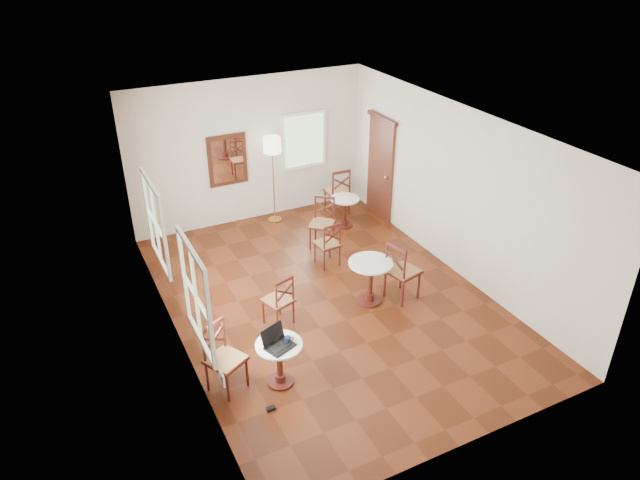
# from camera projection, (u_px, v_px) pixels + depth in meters

# --- Properties ---
(ground) EXTENTS (7.00, 7.00, 0.00)m
(ground) POSITION_uv_depth(u_px,v_px,m) (328.00, 300.00, 9.83)
(ground) COLOR #54210E
(ground) RESTS_ON ground
(room_shell) EXTENTS (5.02, 7.02, 3.01)m
(room_shell) POSITION_uv_depth(u_px,v_px,m) (317.00, 192.00, 9.11)
(room_shell) COLOR beige
(room_shell) RESTS_ON ground
(cafe_table_near) EXTENTS (0.64, 0.64, 0.67)m
(cafe_table_near) POSITION_uv_depth(u_px,v_px,m) (279.00, 359.00, 7.86)
(cafe_table_near) COLOR #4B1812
(cafe_table_near) RESTS_ON ground
(cafe_table_mid) EXTENTS (0.73, 0.73, 0.77)m
(cafe_table_mid) POSITION_uv_depth(u_px,v_px,m) (370.00, 277.00, 9.55)
(cafe_table_mid) COLOR #4B1812
(cafe_table_mid) RESTS_ON ground
(cafe_table_back) EXTENTS (0.60, 0.60, 0.64)m
(cafe_table_back) POSITION_uv_depth(u_px,v_px,m) (344.00, 209.00, 12.02)
(cafe_table_back) COLOR #4B1812
(cafe_table_back) RESTS_ON ground
(chair_near_a) EXTENTS (0.52, 0.52, 0.89)m
(chair_near_a) POSITION_uv_depth(u_px,v_px,m) (279.00, 300.00, 9.03)
(chair_near_a) COLOR #4B1812
(chair_near_a) RESTS_ON ground
(chair_near_b) EXTENTS (0.62, 0.62, 1.00)m
(chair_near_b) POSITION_uv_depth(u_px,v_px,m) (224.00, 358.00, 7.75)
(chair_near_b) COLOR #4B1812
(chair_near_b) RESTS_ON ground
(chair_mid_a) EXTENTS (0.44, 0.44, 0.89)m
(chair_mid_a) POSITION_uv_depth(u_px,v_px,m) (328.00, 244.00, 10.62)
(chair_mid_a) COLOR #4B1812
(chair_mid_a) RESTS_ON ground
(chair_mid_b) EXTENTS (0.60, 0.60, 1.07)m
(chair_mid_b) POSITION_uv_depth(u_px,v_px,m) (402.00, 271.00, 9.63)
(chair_mid_b) COLOR #4B1812
(chair_mid_b) RESTS_ON ground
(chair_back_a) EXTENTS (0.50, 0.50, 1.04)m
(chair_back_a) POSITION_uv_depth(u_px,v_px,m) (338.00, 191.00, 12.50)
(chair_back_a) COLOR #4B1812
(chair_back_a) RESTS_ON ground
(chair_back_b) EXTENTS (0.64, 0.64, 0.99)m
(chair_back_b) POSITION_uv_depth(u_px,v_px,m) (322.00, 223.00, 11.24)
(chair_back_b) COLOR #4B1812
(chair_back_b) RESTS_ON ground
(floor_lamp) EXTENTS (0.36, 0.36, 1.84)m
(floor_lamp) POSITION_uv_depth(u_px,v_px,m) (272.00, 151.00, 11.69)
(floor_lamp) COLOR #BF8C3F
(floor_lamp) RESTS_ON ground
(laptop) EXTENTS (0.46, 0.42, 0.27)m
(laptop) POSITION_uv_depth(u_px,v_px,m) (277.00, 342.00, 7.68)
(laptop) COLOR black
(laptop) RESTS_ON cafe_table_near
(mouse) EXTENTS (0.11, 0.08, 0.04)m
(mouse) POSITION_uv_depth(u_px,v_px,m) (287.00, 338.00, 7.82)
(mouse) COLOR black
(mouse) RESTS_ON cafe_table_near
(navy_mug) EXTENTS (0.13, 0.09, 0.10)m
(navy_mug) POSITION_uv_depth(u_px,v_px,m) (288.00, 340.00, 7.73)
(navy_mug) COLOR black
(navy_mug) RESTS_ON cafe_table_near
(water_glass) EXTENTS (0.06, 0.06, 0.09)m
(water_glass) POSITION_uv_depth(u_px,v_px,m) (277.00, 340.00, 7.74)
(water_glass) COLOR white
(water_glass) RESTS_ON cafe_table_near
(power_adapter) EXTENTS (0.11, 0.07, 0.04)m
(power_adapter) POSITION_uv_depth(u_px,v_px,m) (271.00, 409.00, 7.60)
(power_adapter) COLOR black
(power_adapter) RESTS_ON ground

